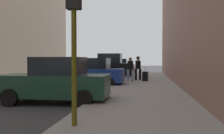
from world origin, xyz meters
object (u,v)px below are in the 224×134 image
(parked_black_suv, at_px, (109,67))
(rolling_suitcase, at_px, (145,76))
(pedestrian_in_jeans, at_px, (130,68))
(parked_dark_green_sedan, at_px, (56,81))
(parked_blue_sedan, at_px, (92,73))
(traffic_light, at_px, (74,13))
(fire_hydrant, at_px, (123,76))
(parked_red_hatchback, at_px, (118,67))
(pedestrian_with_fedora, at_px, (138,67))

(parked_black_suv, distance_m, rolling_suitcase, 5.87)
(pedestrian_in_jeans, relative_size, rolling_suitcase, 1.64)
(parked_dark_green_sedan, height_order, parked_blue_sedan, same)
(traffic_light, bearing_deg, parked_dark_green_sedan, 116.61)
(parked_black_suv, relative_size, fire_hydrant, 6.60)
(parked_red_hatchback, distance_m, traffic_light, 24.58)
(parked_dark_green_sedan, bearing_deg, parked_red_hatchback, 90.00)
(pedestrian_with_fedora, bearing_deg, parked_black_suv, 125.29)
(parked_blue_sedan, distance_m, fire_hydrant, 3.13)
(fire_hydrant, bearing_deg, pedestrian_with_fedora, 28.59)
(fire_hydrant, height_order, traffic_light, traffic_light)
(parked_dark_green_sedan, xyz_separation_m, traffic_light, (1.85, -3.70, 1.91))
(traffic_light, distance_m, pedestrian_with_fedora, 13.36)
(parked_red_hatchback, distance_m, rolling_suitcase, 12.39)
(traffic_light, xyz_separation_m, rolling_suitcase, (1.57, 12.53, -2.27))
(parked_red_hatchback, distance_m, pedestrian_in_jeans, 12.63)
(parked_dark_green_sedan, relative_size, parked_black_suv, 0.91)
(parked_dark_green_sedan, xyz_separation_m, pedestrian_in_jeans, (2.37, 8.33, 0.26))
(parked_black_suv, bearing_deg, traffic_light, -83.88)
(parked_black_suv, relative_size, pedestrian_in_jeans, 2.72)
(pedestrian_with_fedora, bearing_deg, rolling_suitcase, -51.31)
(fire_hydrant, distance_m, pedestrian_in_jeans, 1.03)
(fire_hydrant, xyz_separation_m, rolling_suitcase, (1.62, -0.10, -0.01))
(parked_black_suv, bearing_deg, pedestrian_in_jeans, -65.71)
(parked_red_hatchback, xyz_separation_m, fire_hydrant, (1.80, -11.80, -0.35))
(parked_red_hatchback, relative_size, traffic_light, 1.17)
(parked_black_suv, xyz_separation_m, fire_hydrant, (1.80, -4.64, -0.54))
(fire_hydrant, distance_m, pedestrian_with_fedora, 1.37)
(parked_red_hatchback, relative_size, pedestrian_in_jeans, 2.47)
(parked_red_hatchback, bearing_deg, parked_dark_green_sedan, -90.00)
(parked_dark_green_sedan, bearing_deg, fire_hydrant, 78.59)
(parked_blue_sedan, bearing_deg, rolling_suitcase, 35.38)
(parked_dark_green_sedan, relative_size, pedestrian_with_fedora, 2.39)
(parked_black_suv, relative_size, parked_red_hatchback, 1.10)
(parked_blue_sedan, xyz_separation_m, pedestrian_with_fedora, (2.87, 3.11, 0.29))
(pedestrian_in_jeans, xyz_separation_m, rolling_suitcase, (1.05, 0.50, -0.61))
(parked_blue_sedan, height_order, fire_hydrant, parked_blue_sedan)
(pedestrian_with_fedora, height_order, pedestrian_in_jeans, pedestrian_with_fedora)
(parked_blue_sedan, height_order, pedestrian_with_fedora, pedestrian_with_fedora)
(parked_red_hatchback, height_order, pedestrian_with_fedora, pedestrian_with_fedora)
(rolling_suitcase, bearing_deg, parked_red_hatchback, 106.03)
(parked_dark_green_sedan, xyz_separation_m, parked_black_suv, (-0.00, 13.58, 0.18))
(traffic_light, bearing_deg, rolling_suitcase, 82.88)
(parked_dark_green_sedan, height_order, traffic_light, traffic_light)
(fire_hydrant, bearing_deg, parked_red_hatchback, 98.69)
(parked_red_hatchback, height_order, fire_hydrant, parked_red_hatchback)
(parked_black_suv, bearing_deg, fire_hydrant, -68.75)
(parked_red_hatchback, height_order, pedestrian_in_jeans, pedestrian_in_jeans)
(parked_blue_sedan, xyz_separation_m, rolling_suitcase, (3.42, 2.43, -0.36))
(parked_dark_green_sedan, distance_m, pedestrian_in_jeans, 8.66)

